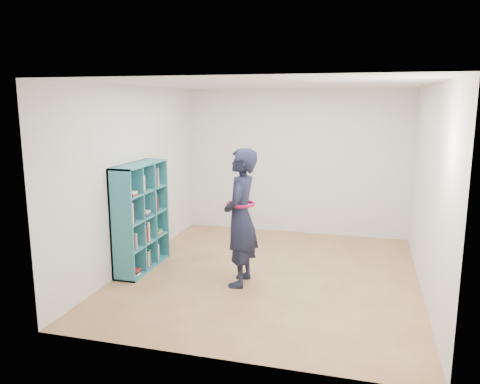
# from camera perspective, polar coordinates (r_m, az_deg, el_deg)

# --- Properties ---
(floor) EXTENTS (4.50, 4.50, 0.00)m
(floor) POSITION_cam_1_polar(r_m,az_deg,el_deg) (6.64, 3.53, -10.02)
(floor) COLOR #916542
(floor) RESTS_ON ground
(ceiling) EXTENTS (4.50, 4.50, 0.00)m
(ceiling) POSITION_cam_1_polar(r_m,az_deg,el_deg) (6.20, 3.83, 13.02)
(ceiling) COLOR white
(ceiling) RESTS_ON wall_back
(wall_left) EXTENTS (0.02, 4.50, 2.60)m
(wall_left) POSITION_cam_1_polar(r_m,az_deg,el_deg) (6.96, -12.67, 1.83)
(wall_left) COLOR silver
(wall_left) RESTS_ON floor
(wall_right) EXTENTS (0.02, 4.50, 2.60)m
(wall_right) POSITION_cam_1_polar(r_m,az_deg,el_deg) (6.21, 22.05, 0.17)
(wall_right) COLOR silver
(wall_right) RESTS_ON floor
(wall_back) EXTENTS (4.00, 0.02, 2.60)m
(wall_back) POSITION_cam_1_polar(r_m,az_deg,el_deg) (8.48, 6.76, 3.65)
(wall_back) COLOR silver
(wall_back) RESTS_ON floor
(wall_front) EXTENTS (4.00, 0.02, 2.60)m
(wall_front) POSITION_cam_1_polar(r_m,az_deg,el_deg) (4.16, -2.64, -4.12)
(wall_front) COLOR silver
(wall_front) RESTS_ON floor
(bookshelf) EXTENTS (0.33, 1.15, 1.53)m
(bookshelf) POSITION_cam_1_polar(r_m,az_deg,el_deg) (6.82, -12.18, -3.17)
(bookshelf) COLOR teal
(bookshelf) RESTS_ON floor
(person) EXTENTS (0.45, 0.67, 1.80)m
(person) POSITION_cam_1_polar(r_m,az_deg,el_deg) (6.05, 0.07, -3.14)
(person) COLOR black
(person) RESTS_ON floor
(smartphone) EXTENTS (0.03, 0.11, 0.13)m
(smartphone) POSITION_cam_1_polar(r_m,az_deg,el_deg) (6.15, -1.08, -1.78)
(smartphone) COLOR silver
(smartphone) RESTS_ON person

